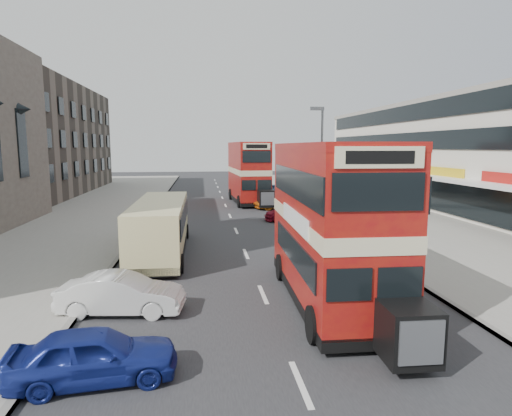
{
  "coord_description": "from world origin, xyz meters",
  "views": [
    {
      "loc": [
        -2.15,
        -12.92,
        5.32
      ],
      "look_at": [
        0.08,
        4.61,
        2.8
      ],
      "focal_mm": 30.4,
      "sensor_mm": 36.0,
      "label": 1
    }
  ],
  "objects_px": {
    "bus_main": "(331,223)",
    "car_left_near": "(94,355)",
    "car_right_c": "(271,189)",
    "bus_second": "(248,172)",
    "car_right_b": "(280,201)",
    "car_right_a": "(294,212)",
    "car_left_front": "(122,294)",
    "pedestrian_near": "(366,215)",
    "coach": "(160,225)",
    "cyclist": "(284,202)",
    "pedestrian_far": "(308,189)",
    "street_lamp": "(321,154)"
  },
  "relations": [
    {
      "from": "bus_main",
      "to": "bus_second",
      "type": "distance_m",
      "value": 26.68
    },
    {
      "from": "bus_main",
      "to": "coach",
      "type": "relative_size",
      "value": 1.04
    },
    {
      "from": "car_left_near",
      "to": "car_left_front",
      "type": "height_order",
      "value": "car_left_front"
    },
    {
      "from": "bus_main",
      "to": "coach",
      "type": "height_order",
      "value": "bus_main"
    },
    {
      "from": "bus_main",
      "to": "car_right_b",
      "type": "height_order",
      "value": "bus_main"
    },
    {
      "from": "street_lamp",
      "to": "car_right_b",
      "type": "distance_m",
      "value": 7.08
    },
    {
      "from": "car_right_c",
      "to": "pedestrian_far",
      "type": "bearing_deg",
      "value": 28.5
    },
    {
      "from": "car_left_front",
      "to": "cyclist",
      "type": "relative_size",
      "value": 1.94
    },
    {
      "from": "bus_main",
      "to": "car_left_front",
      "type": "height_order",
      "value": "bus_main"
    },
    {
      "from": "coach",
      "to": "pedestrian_near",
      "type": "height_order",
      "value": "coach"
    },
    {
      "from": "street_lamp",
      "to": "bus_main",
      "type": "relative_size",
      "value": 0.85
    },
    {
      "from": "bus_second",
      "to": "car_right_a",
      "type": "bearing_deg",
      "value": 98.5
    },
    {
      "from": "bus_main",
      "to": "car_left_near",
      "type": "relative_size",
      "value": 2.59
    },
    {
      "from": "street_lamp",
      "to": "coach",
      "type": "xyz_separation_m",
      "value": [
        -10.71,
        -9.41,
        -3.34
      ]
    },
    {
      "from": "pedestrian_far",
      "to": "car_left_near",
      "type": "bearing_deg",
      "value": -144.63
    },
    {
      "from": "pedestrian_near",
      "to": "pedestrian_far",
      "type": "distance_m",
      "value": 16.13
    },
    {
      "from": "bus_second",
      "to": "coach",
      "type": "bearing_deg",
      "value": 68.0
    },
    {
      "from": "pedestrian_far",
      "to": "car_left_front",
      "type": "bearing_deg",
      "value": -147.6
    },
    {
      "from": "car_right_a",
      "to": "pedestrian_far",
      "type": "bearing_deg",
      "value": 162.24
    },
    {
      "from": "street_lamp",
      "to": "car_left_front",
      "type": "height_order",
      "value": "street_lamp"
    },
    {
      "from": "car_left_front",
      "to": "car_right_c",
      "type": "bearing_deg",
      "value": -10.0
    },
    {
      "from": "coach",
      "to": "cyclist",
      "type": "relative_size",
      "value": 4.59
    },
    {
      "from": "street_lamp",
      "to": "car_right_b",
      "type": "height_order",
      "value": "street_lamp"
    },
    {
      "from": "car_right_b",
      "to": "pedestrian_far",
      "type": "relative_size",
      "value": 2.66
    },
    {
      "from": "coach",
      "to": "car_left_near",
      "type": "xyz_separation_m",
      "value": [
        -0.44,
        -11.89,
        -0.81
      ]
    },
    {
      "from": "cyclist",
      "to": "street_lamp",
      "type": "bearing_deg",
      "value": -67.24
    },
    {
      "from": "street_lamp",
      "to": "car_right_a",
      "type": "distance_m",
      "value": 4.71
    },
    {
      "from": "street_lamp",
      "to": "car_right_a",
      "type": "relative_size",
      "value": 1.9
    },
    {
      "from": "coach",
      "to": "pedestrian_near",
      "type": "xyz_separation_m",
      "value": [
        12.49,
        4.83,
        -0.5
      ]
    },
    {
      "from": "pedestrian_near",
      "to": "bus_second",
      "type": "bearing_deg",
      "value": -86.49
    },
    {
      "from": "pedestrian_near",
      "to": "cyclist",
      "type": "distance_m",
      "value": 10.17
    },
    {
      "from": "bus_second",
      "to": "car_right_a",
      "type": "xyz_separation_m",
      "value": [
        2.16,
        -10.39,
        -2.28
      ]
    },
    {
      "from": "street_lamp",
      "to": "cyclist",
      "type": "relative_size",
      "value": 4.03
    },
    {
      "from": "bus_main",
      "to": "car_right_c",
      "type": "bearing_deg",
      "value": -94.19
    },
    {
      "from": "car_right_a",
      "to": "car_right_c",
      "type": "relative_size",
      "value": 1.2
    },
    {
      "from": "car_right_a",
      "to": "car_right_c",
      "type": "xyz_separation_m",
      "value": [
        0.98,
        16.7,
        -0.01
      ]
    },
    {
      "from": "bus_main",
      "to": "car_left_front",
      "type": "distance_m",
      "value": 7.22
    },
    {
      "from": "bus_second",
      "to": "car_right_b",
      "type": "bearing_deg",
      "value": 115.16
    },
    {
      "from": "cyclist",
      "to": "car_left_near",
      "type": "bearing_deg",
      "value": -105.77
    },
    {
      "from": "bus_second",
      "to": "pedestrian_near",
      "type": "xyz_separation_m",
      "value": [
        6.02,
        -14.24,
        -1.96
      ]
    },
    {
      "from": "car_right_a",
      "to": "pedestrian_far",
      "type": "height_order",
      "value": "pedestrian_far"
    },
    {
      "from": "car_right_b",
      "to": "pedestrian_far",
      "type": "bearing_deg",
      "value": 141.28
    },
    {
      "from": "car_right_c",
      "to": "bus_main",
      "type": "bearing_deg",
      "value": -12.36
    },
    {
      "from": "bus_second",
      "to": "car_left_near",
      "type": "distance_m",
      "value": 31.8
    },
    {
      "from": "car_left_front",
      "to": "car_right_c",
      "type": "relative_size",
      "value": 1.1
    },
    {
      "from": "car_right_a",
      "to": "car_right_c",
      "type": "height_order",
      "value": "car_right_a"
    },
    {
      "from": "bus_main",
      "to": "pedestrian_near",
      "type": "distance_m",
      "value": 13.99
    },
    {
      "from": "coach",
      "to": "cyclist",
      "type": "xyz_separation_m",
      "value": [
        9.02,
        14.39,
        -0.78
      ]
    },
    {
      "from": "coach",
      "to": "car_right_b",
      "type": "bearing_deg",
      "value": 59.53
    },
    {
      "from": "bus_second",
      "to": "car_right_c",
      "type": "distance_m",
      "value": 7.41
    }
  ]
}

